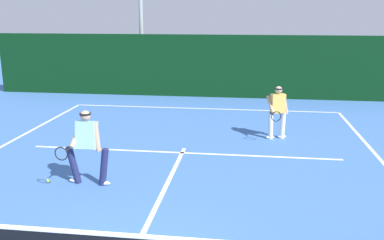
# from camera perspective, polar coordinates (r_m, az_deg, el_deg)

# --- Properties ---
(court_line_baseline_far) EXTENTS (10.20, 0.10, 0.01)m
(court_line_baseline_far) POSITION_cam_1_polar(r_m,az_deg,el_deg) (16.42, 1.59, 1.56)
(court_line_baseline_far) COLOR white
(court_line_baseline_far) RESTS_ON ground_plane
(court_line_service) EXTENTS (8.32, 0.10, 0.01)m
(court_line_service) POSITION_cam_1_polar(r_m,az_deg,el_deg) (11.28, -1.34, -4.45)
(court_line_service) COLOR white
(court_line_service) RESTS_ON ground_plane
(court_line_centre) EXTENTS (0.10, 6.40, 0.01)m
(court_line_centre) POSITION_cam_1_polar(r_m,az_deg,el_deg) (8.70, -4.29, -10.41)
(court_line_centre) COLOR white
(court_line_centre) RESTS_ON ground_plane
(player_near) EXTENTS (1.00, 0.89, 1.65)m
(player_near) POSITION_cam_1_polar(r_m,az_deg,el_deg) (9.28, -14.09, -3.20)
(player_near) COLOR #1E234C
(player_near) RESTS_ON ground_plane
(player_far) EXTENTS (0.68, 0.90, 1.58)m
(player_far) POSITION_cam_1_polar(r_m,az_deg,el_deg) (12.56, 11.52, 1.30)
(player_far) COLOR silver
(player_far) RESTS_ON ground_plane
(tennis_ball) EXTENTS (0.07, 0.07, 0.07)m
(tennis_ball) POSITION_cam_1_polar(r_m,az_deg,el_deg) (9.92, -18.95, -7.79)
(tennis_ball) COLOR #D1E033
(tennis_ball) RESTS_ON ground_plane
(back_fence_windscreen) EXTENTS (19.54, 0.12, 2.72)m
(back_fence_windscreen) POSITION_cam_1_polar(r_m,az_deg,el_deg) (18.53, 2.41, 7.29)
(back_fence_windscreen) COLOR black
(back_fence_windscreen) RESTS_ON ground_plane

